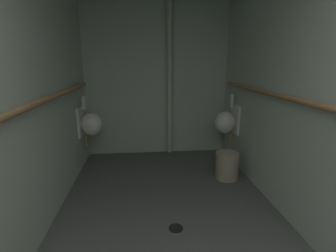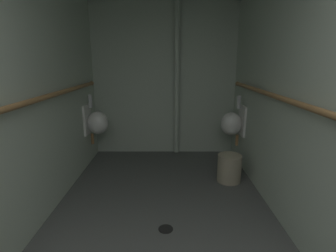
% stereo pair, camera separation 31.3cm
% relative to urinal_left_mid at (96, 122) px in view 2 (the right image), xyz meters
% --- Properties ---
extents(floor, '(2.43, 4.19, 0.08)m').
position_rel_urinal_left_mid_xyz_m(floor, '(1.01, -1.53, -0.69)').
color(floor, '#4C4F4C').
rests_on(floor, ground).
extents(wall_left, '(0.06, 4.19, 2.72)m').
position_rel_urinal_left_mid_xyz_m(wall_left, '(-0.18, -1.53, 0.71)').
color(wall_left, '#B5C3B2').
rests_on(wall_left, ground).
extents(wall_right, '(0.06, 4.19, 2.72)m').
position_rel_urinal_left_mid_xyz_m(wall_right, '(2.19, -1.53, 0.71)').
color(wall_right, '#B5C3B2').
rests_on(wall_right, ground).
extents(wall_back, '(2.43, 0.06, 2.72)m').
position_rel_urinal_left_mid_xyz_m(wall_back, '(1.01, 0.53, 0.71)').
color(wall_back, '#B5C3B2').
rests_on(wall_back, ground).
extents(urinal_left_mid, '(0.32, 0.30, 0.76)m').
position_rel_urinal_left_mid_xyz_m(urinal_left_mid, '(0.00, 0.00, 0.00)').
color(urinal_left_mid, white).
extents(urinal_right_mid, '(0.32, 0.30, 0.76)m').
position_rel_urinal_left_mid_xyz_m(urinal_right_mid, '(2.02, -0.07, 0.00)').
color(urinal_right_mid, white).
extents(supply_pipe_left, '(0.06, 3.51, 0.06)m').
position_rel_urinal_left_mid_xyz_m(supply_pipe_left, '(-0.09, -1.52, 0.55)').
color(supply_pipe_left, '#9E7042').
extents(supply_pipe_right, '(0.06, 3.36, 0.06)m').
position_rel_urinal_left_mid_xyz_m(supply_pipe_right, '(2.10, -1.52, 0.55)').
color(supply_pipe_right, '#9E7042').
extents(standpipe_back_wall, '(0.08, 0.08, 2.67)m').
position_rel_urinal_left_mid_xyz_m(standpipe_back_wall, '(1.21, 0.42, 0.71)').
color(standpipe_back_wall, '#B5C3B2').
rests_on(standpipe_back_wall, ground).
extents(floor_drain, '(0.14, 0.14, 0.01)m').
position_rel_urinal_left_mid_xyz_m(floor_drain, '(1.05, -1.61, -0.65)').
color(floor_drain, black).
rests_on(floor_drain, ground).
extents(waste_bin, '(0.31, 0.31, 0.36)m').
position_rel_urinal_left_mid_xyz_m(waste_bin, '(1.87, -0.61, -0.47)').
color(waste_bin, '#9E937A').
rests_on(waste_bin, ground).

